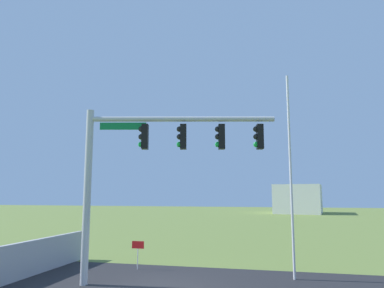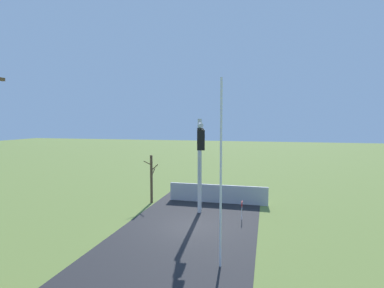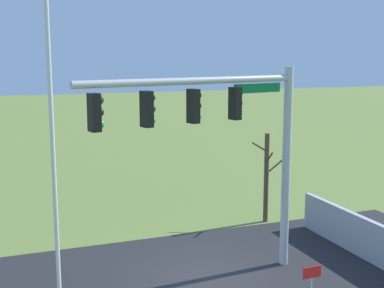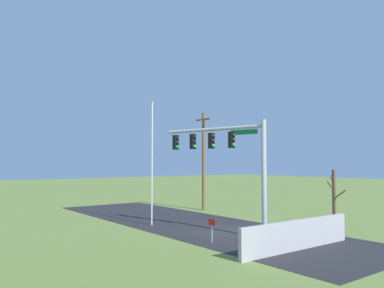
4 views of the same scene
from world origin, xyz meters
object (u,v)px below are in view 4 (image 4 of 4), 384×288
object	(u,v)px
flagpole	(152,163)
open_sign	(212,225)
signal_mast	(228,152)
utility_pole	(203,159)
bare_tree	(334,201)

from	to	relation	value
flagpole	open_sign	world-z (taller)	flagpole
signal_mast	flagpole	bearing A→B (deg)	-158.52
signal_mast	flagpole	world-z (taller)	flagpole
signal_mast	open_sign	xyz separation A→B (m)	(1.42, -2.47, -3.85)
utility_pole	bare_tree	bearing A→B (deg)	-4.39
signal_mast	flagpole	size ratio (longest dim) A/B	0.87
signal_mast	utility_pole	xyz separation A→B (m)	(-9.44, 5.76, -0.32)
signal_mast	open_sign	bearing A→B (deg)	-60.19
open_sign	signal_mast	bearing A→B (deg)	119.81
bare_tree	flagpole	bearing A→B (deg)	-143.48
bare_tree	open_sign	bearing A→B (deg)	-109.26
flagpole	signal_mast	bearing A→B (deg)	21.48
bare_tree	open_sign	distance (m)	7.70
flagpole	bare_tree	bearing A→B (deg)	36.52
utility_pole	open_sign	distance (m)	14.07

